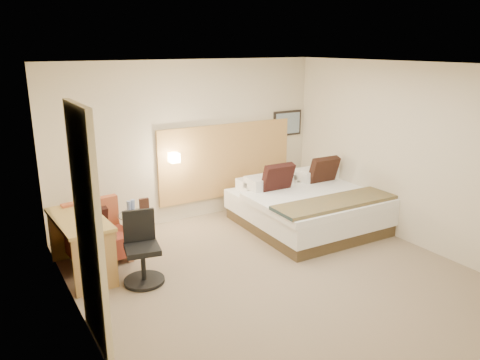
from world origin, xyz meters
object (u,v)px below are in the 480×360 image
desk_chair (142,254)px  side_table (137,231)px  bed (311,206)px  lounge_chair (98,237)px  desk (82,229)px

desk_chair → side_table: bearing=74.9°
bed → desk_chair: bed is taller
bed → desk_chair: 3.09m
bed → lounge_chair: bed is taller
desk → side_table: bearing=20.0°
lounge_chair → desk: (-0.28, -0.34, 0.29)m
lounge_chair → desk: size_ratio=0.65×
desk → desk_chair: size_ratio=1.42×
lounge_chair → side_table: bearing=-3.5°
desk_chair → lounge_chair: bearing=107.9°
side_table → desk_chair: 0.95m
side_table → desk_chair: bearing=-105.1°
bed → desk_chair: bearing=-172.5°
bed → desk_chair: (-3.06, -0.41, 0.03)m
side_table → desk: (-0.83, -0.30, 0.30)m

